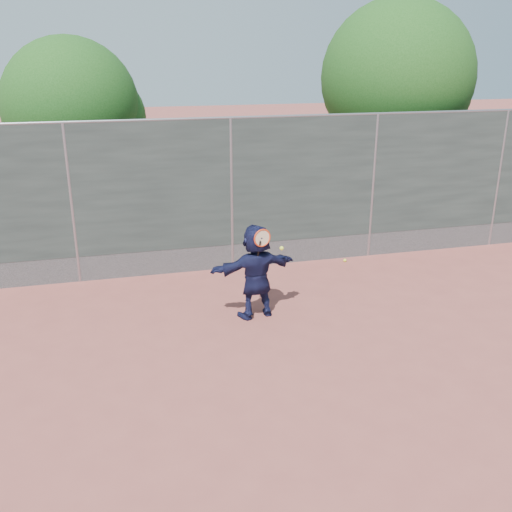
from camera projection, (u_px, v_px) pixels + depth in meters
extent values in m
plane|color=#9E4C42|center=(282.00, 349.00, 8.47)|extent=(80.00, 80.00, 0.00)
imported|color=#15183B|center=(256.00, 271.00, 9.28)|extent=(1.53, 0.72, 1.59)
sphere|color=#EDFC38|center=(345.00, 260.00, 11.96)|extent=(0.07, 0.07, 0.07)
cube|color=#38423D|center=(231.00, 183.00, 11.07)|extent=(20.00, 0.04, 2.50)
cube|color=slate|center=(232.00, 256.00, 11.58)|extent=(20.00, 0.03, 0.50)
cylinder|color=gray|center=(230.00, 118.00, 10.64)|extent=(20.00, 0.05, 0.05)
cylinder|color=gray|center=(72.00, 206.00, 10.46)|extent=(0.06, 0.06, 3.00)
cylinder|color=gray|center=(232.00, 196.00, 11.15)|extent=(0.06, 0.06, 3.00)
cylinder|color=gray|center=(373.00, 187.00, 11.85)|extent=(0.06, 0.06, 3.00)
cylinder|color=gray|center=(498.00, 180.00, 12.54)|extent=(0.06, 0.06, 3.00)
torus|color=red|center=(262.00, 238.00, 8.90)|extent=(0.29, 0.09, 0.29)
cylinder|color=beige|center=(262.00, 238.00, 8.90)|extent=(0.24, 0.06, 0.25)
cylinder|color=black|center=(259.00, 250.00, 8.97)|extent=(0.06, 0.13, 0.33)
sphere|color=#EDFC38|center=(282.00, 248.00, 9.14)|extent=(0.07, 0.07, 0.07)
cylinder|color=#382314|center=(389.00, 173.00, 14.27)|extent=(0.28, 0.28, 2.60)
sphere|color=#23561C|center=(397.00, 77.00, 13.49)|extent=(3.60, 3.60, 3.60)
sphere|color=#23561C|center=(419.00, 92.00, 13.96)|extent=(2.52, 2.52, 2.52)
cylinder|color=#382314|center=(80.00, 190.00, 13.33)|extent=(0.28, 0.28, 2.20)
sphere|color=#23561C|center=(71.00, 106.00, 12.68)|extent=(3.00, 3.00, 3.00)
sphere|color=#23561C|center=(100.00, 118.00, 13.10)|extent=(2.10, 2.10, 2.10)
cone|color=#387226|center=(246.00, 262.00, 11.57)|extent=(0.03, 0.03, 0.26)
cone|color=#387226|center=(260.00, 260.00, 11.65)|extent=(0.03, 0.03, 0.30)
cone|color=#387226|center=(229.00, 265.00, 11.47)|extent=(0.03, 0.03, 0.22)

